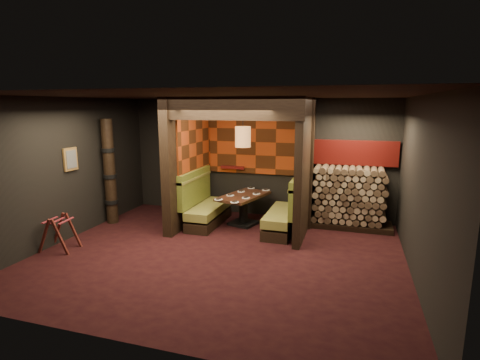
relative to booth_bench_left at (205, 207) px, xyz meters
name	(u,v)px	position (x,y,z in m)	size (l,w,h in m)	color
floor	(219,255)	(0.96, -1.65, -0.41)	(6.50, 5.50, 0.02)	black
ceiling	(217,95)	(0.96, -1.65, 2.46)	(6.50, 5.50, 0.02)	black
wall_back	(257,158)	(0.96, 1.11, 1.02)	(6.50, 0.02, 2.85)	black
wall_front	(129,226)	(0.96, -4.41, 1.02)	(6.50, 0.02, 2.85)	black
wall_left	(66,169)	(-2.30, -1.65, 1.02)	(0.02, 5.50, 2.85)	black
wall_right	(421,191)	(4.22, -1.65, 1.02)	(0.02, 5.50, 2.85)	black
partition_left	(188,162)	(-0.39, 0.00, 1.02)	(0.20, 2.20, 2.85)	black
partition_right	(305,167)	(2.26, 0.05, 1.02)	(0.15, 2.10, 2.85)	black
header_beam	(229,108)	(0.94, -0.95, 2.23)	(2.85, 0.18, 0.44)	black
tapa_back_panel	(256,142)	(0.94, 1.06, 1.42)	(2.40, 0.06, 1.55)	#96320E
tapa_side_panel	(195,143)	(-0.27, 0.17, 1.45)	(0.04, 1.85, 1.45)	#96320E
lacquer_shelf	(233,167)	(0.36, 1.00, 0.78)	(0.60, 0.12, 0.07)	#530E0E
booth_bench_left	(205,207)	(0.00, 0.00, 0.00)	(0.68, 1.60, 1.14)	black
booth_bench_right	(286,214)	(1.89, 0.00, 0.00)	(0.68, 1.60, 1.14)	black
dining_table	(243,205)	(0.88, 0.20, 0.07)	(1.05, 1.47, 0.70)	black
place_settings	(243,194)	(0.88, 0.20, 0.31)	(0.95, 1.60, 0.03)	white
pendant_lamp	(243,137)	(0.88, 0.15, 1.61)	(0.34, 0.34, 1.06)	#A36836
framed_picture	(71,159)	(-2.25, -1.55, 1.22)	(0.05, 0.36, 0.46)	olive
luggage_rack	(59,232)	(-2.01, -2.29, -0.05)	(0.70, 0.54, 0.71)	#4C1A14
totem_column	(110,172)	(-2.09, -0.55, 0.79)	(0.31, 0.31, 2.40)	black
firewood_stack	(353,198)	(3.25, 0.70, 0.28)	(1.73, 0.70, 1.36)	black
mosaic_header	(355,153)	(3.25, 1.03, 1.24)	(1.83, 0.10, 0.56)	maroon
bay_front_post	(311,165)	(2.35, 0.31, 1.02)	(0.08, 0.08, 2.85)	black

